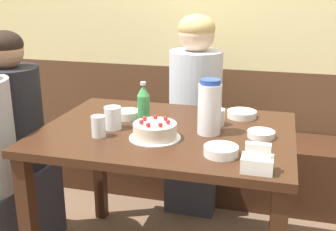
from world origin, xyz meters
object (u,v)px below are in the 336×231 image
water_pitcher (210,107)px  bowl_rice_small (128,114)px  bowl_sauce_shallow (221,151)px  glass_tumbler_short (98,126)px  soju_bottle (143,104)px  napkin_holder (257,161)px  glass_shot_small (216,117)px  bowl_soup_white (261,134)px  person_pale_blue_shirt (16,150)px  bench_seat (200,163)px  glass_water_tall (113,118)px  bowl_side_dish (242,114)px  person_grey_tee (195,118)px  birthday_cake (155,131)px

water_pitcher → bowl_rice_small: size_ratio=2.02×
bowl_sauce_shallow → glass_tumbler_short: 0.54m
soju_bottle → napkin_holder: (0.55, -0.41, -0.05)m
bowl_sauce_shallow → glass_shot_small: 0.36m
bowl_soup_white → glass_tumbler_short: bearing=-165.5°
soju_bottle → person_pale_blue_shirt: 0.75m
bowl_soup_white → bowl_sauce_shallow: bowl_sauce_shallow is taller
bench_seat → glass_tumbler_short: glass_tumbler_short is taller
glass_water_tall → bowl_side_dish: bearing=30.7°
glass_tumbler_short → glass_shot_small: bearing=31.9°
napkin_holder → person_grey_tee: 1.12m
birthday_cake → glass_shot_small: birthday_cake is taller
napkin_holder → person_grey_tee: (-0.43, 1.02, -0.19)m
bench_seat → birthday_cake: size_ratio=9.14×
napkin_holder → bowl_sauce_shallow: size_ratio=0.82×
bench_seat → glass_shot_small: size_ratio=26.06×
glass_tumbler_short → person_grey_tee: bearing=73.4°
glass_tumbler_short → soju_bottle: bearing=60.9°
glass_tumbler_short → person_grey_tee: 0.90m
soju_bottle → glass_water_tall: 0.16m
soju_bottle → napkin_holder: size_ratio=1.79×
bowl_rice_small → glass_water_tall: (-0.01, -0.16, 0.03)m
glass_water_tall → glass_tumbler_short: glass_water_tall is taller
soju_bottle → bowl_soup_white: bearing=-5.7°
birthday_cake → bowl_side_dish: birthday_cake is taller
glass_shot_small → bowl_rice_small: bearing=-178.2°
water_pitcher → bowl_side_dish: bearing=66.5°
bowl_soup_white → person_grey_tee: person_grey_tee is taller
birthday_cake → soju_bottle: (-0.11, 0.19, 0.06)m
glass_shot_small → bowl_sauce_shallow: bearing=-78.2°
napkin_holder → bowl_soup_white: (-0.01, 0.35, -0.02)m
person_grey_tee → soju_bottle: bearing=-11.4°
water_pitcher → glass_water_tall: size_ratio=2.37×
bench_seat → soju_bottle: soju_bottle is taller
soju_bottle → bowl_soup_white: size_ratio=1.70×
glass_tumbler_short → bowl_sauce_shallow: bearing=-7.2°
bowl_side_dish → glass_shot_small: bearing=-125.1°
bench_seat → napkin_holder: size_ratio=18.32×
bowl_sauce_shallow → glass_shot_small: (-0.07, 0.36, 0.02)m
napkin_holder → bowl_rice_small: size_ratio=0.92×
glass_water_tall → glass_tumbler_short: size_ratio=1.11×
soju_bottle → glass_shot_small: size_ratio=2.55×
person_pale_blue_shirt → glass_water_tall: bearing=-8.1°
bowl_soup_white → bowl_side_dish: bowl_side_dish is taller
bowl_side_dish → person_pale_blue_shirt: person_pale_blue_shirt is taller
bench_seat → birthday_cake: 1.10m
person_pale_blue_shirt → bowl_sauce_shallow: bearing=-13.4°
soju_bottle → bowl_soup_white: soju_bottle is taller
bowl_rice_small → bench_seat: bearing=72.5°
water_pitcher → bowl_soup_white: 0.25m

